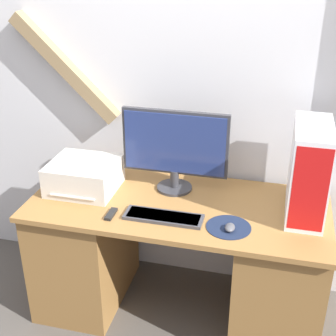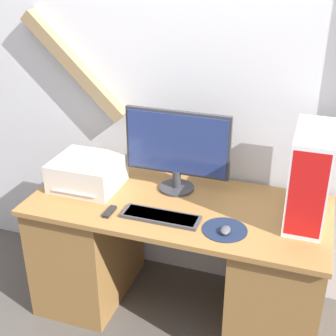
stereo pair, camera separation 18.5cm
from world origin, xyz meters
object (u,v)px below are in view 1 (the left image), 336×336
at_px(mouse, 230,227).
at_px(monitor, 175,147).
at_px(keyboard, 164,217).
at_px(computer_tower, 309,171).
at_px(printer, 84,176).
at_px(remote_control, 111,214).

bearing_deg(mouse, monitor, 135.45).
distance_m(keyboard, computer_tower, 0.79).
relative_size(keyboard, printer, 1.09).
bearing_deg(printer, keyboard, -21.19).
height_order(monitor, mouse, monitor).
bearing_deg(keyboard, monitor, 93.51).
height_order(computer_tower, remote_control, computer_tower).
distance_m(keyboard, mouse, 0.36).
distance_m(keyboard, printer, 0.58).
height_order(keyboard, printer, printer).
bearing_deg(printer, remote_control, -43.95).
xyz_separation_m(mouse, computer_tower, (0.36, 0.28, 0.23)).
relative_size(keyboard, mouse, 5.42).
xyz_separation_m(computer_tower, remote_control, (-1.00, -0.28, -0.24)).
xyz_separation_m(keyboard, mouse, (0.35, -0.03, 0.01)).
height_order(computer_tower, printer, computer_tower).
height_order(keyboard, mouse, mouse).
height_order(monitor, remote_control, monitor).
relative_size(monitor, mouse, 7.93).
bearing_deg(monitor, remote_control, -124.46).
distance_m(monitor, printer, 0.56).
distance_m(monitor, keyboard, 0.43).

